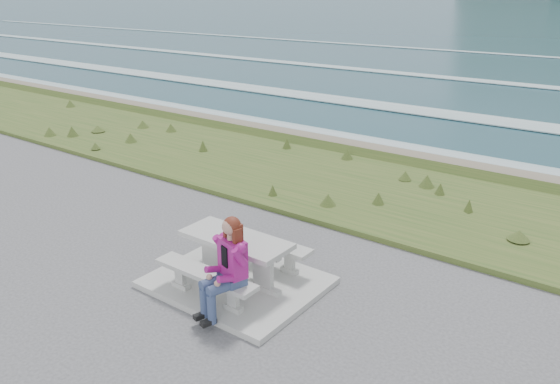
{
  "coord_description": "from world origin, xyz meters",
  "views": [
    {
      "loc": [
        5.12,
        -5.76,
        4.49
      ],
      "look_at": [
        -0.03,
        1.2,
        1.23
      ],
      "focal_mm": 35.0,
      "sensor_mm": 36.0,
      "label": 1
    }
  ],
  "objects_px": {
    "picnic_table": "(236,247)",
    "seated_woman": "(224,280)",
    "bench_seaward": "(264,244)",
    "bench_landward": "(205,278)"
  },
  "relations": [
    {
      "from": "picnic_table",
      "to": "bench_landward",
      "type": "bearing_deg",
      "value": -90.0
    },
    {
      "from": "bench_seaward",
      "to": "seated_woman",
      "type": "relative_size",
      "value": 1.23
    },
    {
      "from": "picnic_table",
      "to": "seated_woman",
      "type": "relative_size",
      "value": 1.23
    },
    {
      "from": "bench_seaward",
      "to": "seated_woman",
      "type": "distance_m",
      "value": 1.62
    },
    {
      "from": "bench_seaward",
      "to": "seated_woman",
      "type": "bearing_deg",
      "value": -72.19
    },
    {
      "from": "bench_seaward",
      "to": "picnic_table",
      "type": "bearing_deg",
      "value": -90.0
    },
    {
      "from": "picnic_table",
      "to": "bench_seaward",
      "type": "distance_m",
      "value": 0.74
    },
    {
      "from": "bench_landward",
      "to": "seated_woman",
      "type": "bearing_deg",
      "value": -15.17
    },
    {
      "from": "picnic_table",
      "to": "bench_seaward",
      "type": "relative_size",
      "value": 1.0
    },
    {
      "from": "seated_woman",
      "to": "bench_seaward",
      "type": "bearing_deg",
      "value": 124.42
    }
  ]
}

